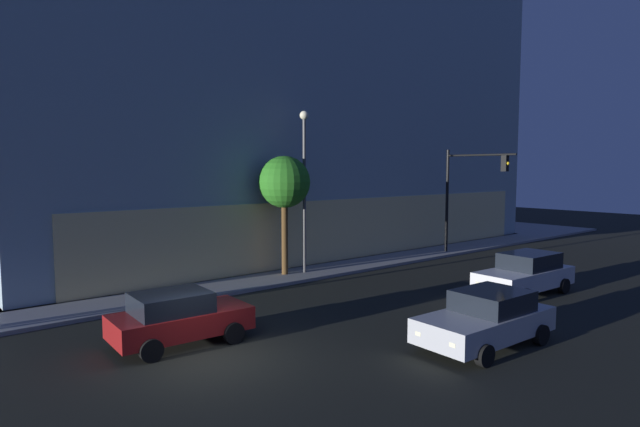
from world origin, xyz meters
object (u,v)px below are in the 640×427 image
(street_lamp_sidewalk, at_px, (304,172))
(car_red, at_px, (178,317))
(sidewalk_tree, at_px, (284,183))
(modern_building, at_px, (252,96))
(car_silver, at_px, (487,319))
(car_white, at_px, (525,274))
(traffic_light_far_corner, at_px, (467,184))

(street_lamp_sidewalk, relative_size, car_red, 1.92)
(sidewalk_tree, height_order, car_red, sidewalk_tree)
(modern_building, xyz_separation_m, street_lamp_sidewalk, (-4.83, -12.27, -5.41))
(street_lamp_sidewalk, xyz_separation_m, car_red, (-9.24, -5.61, -4.32))
(car_silver, xyz_separation_m, car_white, (6.97, 2.57, 0.06))
(street_lamp_sidewalk, relative_size, car_white, 1.64)
(modern_building, height_order, sidewalk_tree, modern_building)
(car_white, bearing_deg, modern_building, 89.90)
(car_red, xyz_separation_m, car_white, (14.04, -3.47, 0.04))
(street_lamp_sidewalk, height_order, car_red, street_lamp_sidewalk)
(traffic_light_far_corner, height_order, car_silver, traffic_light_far_corner)
(modern_building, distance_m, car_red, 24.75)
(traffic_light_far_corner, distance_m, car_red, 20.75)
(car_red, distance_m, car_silver, 9.30)
(traffic_light_far_corner, distance_m, street_lamp_sidewalk, 11.06)
(street_lamp_sidewalk, distance_m, car_silver, 12.61)
(car_red, distance_m, car_white, 14.46)
(sidewalk_tree, distance_m, car_silver, 12.52)
(traffic_light_far_corner, distance_m, car_white, 10.01)
(modern_building, height_order, street_lamp_sidewalk, modern_building)
(car_silver, distance_m, car_white, 7.43)
(sidewalk_tree, bearing_deg, car_silver, -95.45)
(traffic_light_far_corner, relative_size, car_white, 1.30)
(car_red, bearing_deg, street_lamp_sidewalk, 31.24)
(street_lamp_sidewalk, xyz_separation_m, car_silver, (-2.17, -11.65, -4.33))
(traffic_light_far_corner, relative_size, street_lamp_sidewalk, 0.79)
(traffic_light_far_corner, bearing_deg, modern_building, 112.98)
(modern_building, distance_m, street_lamp_sidewalk, 14.26)
(traffic_light_far_corner, bearing_deg, car_silver, -143.36)
(car_red, bearing_deg, modern_building, 51.79)
(street_lamp_sidewalk, relative_size, sidewalk_tree, 1.38)
(traffic_light_far_corner, height_order, car_white, traffic_light_far_corner)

